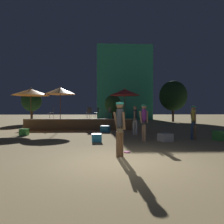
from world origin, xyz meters
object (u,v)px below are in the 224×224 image
(patio_umbrella_2, at_px, (31,92))
(bistro_chair_0, at_px, (89,112))
(cube_seat_0, at_px, (97,138))
(cube_seat_4, at_px, (105,129))
(patio_umbrella_0, at_px, (60,91))
(bistro_chair_2, at_px, (53,112))
(frisbee_disc, at_px, (127,152))
(background_tree_2, at_px, (173,96))
(background_tree_1, at_px, (113,104))
(bistro_chair_3, at_px, (97,112))
(cube_seat_2, at_px, (24,132))
(person_2, at_px, (135,119))
(bistro_chair_1, at_px, (109,112))
(cube_seat_5, at_px, (165,137))
(person_0, at_px, (193,120))
(patio_umbrella_1, at_px, (125,92))
(person_3, at_px, (120,125))
(person_1, at_px, (144,120))
(background_tree_0, at_px, (32,101))
(cube_seat_1, at_px, (221,135))

(patio_umbrella_2, bearing_deg, bistro_chair_0, 7.42)
(cube_seat_0, bearing_deg, cube_seat_4, 84.01)
(patio_umbrella_0, height_order, cube_seat_0, patio_umbrella_0)
(cube_seat_4, height_order, bistro_chair_2, bistro_chair_2)
(frisbee_disc, xyz_separation_m, background_tree_2, (8.22, 19.82, 3.35))
(background_tree_1, height_order, background_tree_2, background_tree_2)
(bistro_chair_3, bearing_deg, patio_umbrella_2, -48.64)
(cube_seat_2, height_order, background_tree_2, background_tree_2)
(cube_seat_4, relative_size, bistro_chair_0, 0.82)
(person_2, xyz_separation_m, bistro_chair_0, (-3.16, 4.03, 0.41))
(bistro_chair_1, bearing_deg, cube_seat_5, -18.77)
(person_0, bearing_deg, cube_seat_4, -49.20)
(patio_umbrella_2, relative_size, person_0, 1.82)
(patio_umbrella_1, relative_size, person_3, 1.75)
(person_0, xyz_separation_m, bistro_chair_0, (-5.93, 6.39, 0.39))
(patio_umbrella_0, distance_m, background_tree_2, 16.55)
(patio_umbrella_1, height_order, cube_seat_0, patio_umbrella_1)
(cube_seat_2, relative_size, person_2, 0.28)
(person_2, height_order, bistro_chair_1, person_2)
(cube_seat_0, height_order, person_3, person_3)
(cube_seat_0, relative_size, person_3, 0.28)
(cube_seat_4, relative_size, background_tree_1, 0.21)
(person_2, bearing_deg, person_0, -22.22)
(patio_umbrella_0, height_order, patio_umbrella_1, patio_umbrella_0)
(person_1, height_order, bistro_chair_2, person_1)
(bistro_chair_3, distance_m, frisbee_disc, 10.72)
(cube_seat_4, bearing_deg, bistro_chair_3, 101.65)
(cube_seat_4, height_order, bistro_chair_1, bistro_chair_1)
(patio_umbrella_2, xyz_separation_m, bistro_chair_1, (6.11, 1.48, -1.53))
(person_3, distance_m, bistro_chair_3, 11.35)
(cube_seat_0, distance_m, bistro_chair_3, 7.86)
(patio_umbrella_1, distance_m, bistro_chair_3, 3.14)
(bistro_chair_0, bearing_deg, person_2, 100.83)
(cube_seat_4, height_order, cube_seat_5, cube_seat_4)
(person_0, bearing_deg, person_2, -47.82)
(bistro_chair_1, bearing_deg, person_0, -6.93)
(patio_umbrella_0, xyz_separation_m, cube_seat_5, (6.44, -6.13, -2.84))
(background_tree_2, bearing_deg, cube_seat_5, -109.26)
(patio_umbrella_1, height_order, person_2, patio_umbrella_1)
(background_tree_0, bearing_deg, person_0, -48.25)
(person_1, xyz_separation_m, bistro_chair_0, (-3.18, 6.93, 0.35))
(patio_umbrella_1, relative_size, bistro_chair_1, 3.63)
(person_2, xyz_separation_m, frisbee_disc, (-1.14, -5.62, -0.99))
(patio_umbrella_0, height_order, cube_seat_5, patio_umbrella_0)
(patio_umbrella_2, relative_size, cube_seat_1, 4.40)
(cube_seat_2, relative_size, bistro_chair_3, 0.56)
(bistro_chair_3, bearing_deg, cube_seat_5, 50.19)
(patio_umbrella_2, xyz_separation_m, cube_seat_4, (5.77, -1.65, -2.73))
(background_tree_1, bearing_deg, cube_seat_5, -83.96)
(cube_seat_4, bearing_deg, background_tree_2, 54.19)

